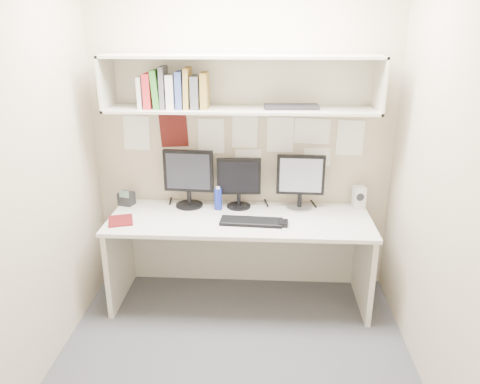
# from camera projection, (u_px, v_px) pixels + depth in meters

# --- Properties ---
(floor) EXTENTS (2.40, 2.00, 0.01)m
(floor) POSITION_uv_depth(u_px,v_px,m) (235.00, 351.00, 3.22)
(floor) COLOR #404145
(floor) RESTS_ON ground
(wall_back) EXTENTS (2.40, 0.02, 2.60)m
(wall_back) POSITION_uv_depth(u_px,v_px,m) (242.00, 134.00, 3.72)
(wall_back) COLOR tan
(wall_back) RESTS_ON ground
(wall_front) EXTENTS (2.40, 0.02, 2.60)m
(wall_front) POSITION_uv_depth(u_px,v_px,m) (217.00, 248.00, 1.84)
(wall_front) COLOR tan
(wall_front) RESTS_ON ground
(wall_left) EXTENTS (0.02, 2.00, 2.60)m
(wall_left) POSITION_uv_depth(u_px,v_px,m) (37.00, 168.00, 2.84)
(wall_left) COLOR tan
(wall_left) RESTS_ON ground
(wall_right) EXTENTS (0.02, 2.00, 2.60)m
(wall_right) POSITION_uv_depth(u_px,v_px,m) (440.00, 175.00, 2.72)
(wall_right) COLOR tan
(wall_right) RESTS_ON ground
(desk) EXTENTS (2.00, 0.70, 0.73)m
(desk) POSITION_uv_depth(u_px,v_px,m) (240.00, 259.00, 3.70)
(desk) COLOR beige
(desk) RESTS_ON floor
(overhead_hutch) EXTENTS (2.00, 0.38, 0.40)m
(overhead_hutch) POSITION_uv_depth(u_px,v_px,m) (242.00, 82.00, 3.44)
(overhead_hutch) COLOR beige
(overhead_hutch) RESTS_ON wall_back
(pinned_papers) EXTENTS (1.92, 0.01, 0.48)m
(pinned_papers) POSITION_uv_depth(u_px,v_px,m) (242.00, 140.00, 3.73)
(pinned_papers) COLOR white
(pinned_papers) RESTS_ON wall_back
(monitor_left) EXTENTS (0.40, 0.22, 0.46)m
(monitor_left) POSITION_uv_depth(u_px,v_px,m) (188.00, 176.00, 3.72)
(monitor_left) COLOR black
(monitor_left) RESTS_ON desk
(monitor_center) EXTENTS (0.35, 0.19, 0.41)m
(monitor_center) POSITION_uv_depth(u_px,v_px,m) (239.00, 180.00, 3.71)
(monitor_center) COLOR black
(monitor_center) RESTS_ON desk
(monitor_right) EXTENTS (0.38, 0.21, 0.44)m
(monitor_right) POSITION_uv_depth(u_px,v_px,m) (300.00, 179.00, 3.68)
(monitor_right) COLOR #A5A5AA
(monitor_right) RESTS_ON desk
(keyboard) EXTENTS (0.47, 0.19, 0.02)m
(keyboard) POSITION_uv_depth(u_px,v_px,m) (251.00, 222.00, 3.47)
(keyboard) COLOR black
(keyboard) RESTS_ON desk
(mouse) EXTENTS (0.07, 0.10, 0.03)m
(mouse) POSITION_uv_depth(u_px,v_px,m) (284.00, 223.00, 3.43)
(mouse) COLOR black
(mouse) RESTS_ON desk
(speaker) EXTENTS (0.10, 0.11, 0.18)m
(speaker) POSITION_uv_depth(u_px,v_px,m) (359.00, 197.00, 3.73)
(speaker) COLOR #BBBBB6
(speaker) RESTS_ON desk
(blue_bottle) EXTENTS (0.06, 0.06, 0.19)m
(blue_bottle) POSITION_uv_depth(u_px,v_px,m) (218.00, 199.00, 3.70)
(blue_bottle) COLOR navy
(blue_bottle) RESTS_ON desk
(maroon_notebook) EXTENTS (0.23, 0.26, 0.01)m
(maroon_notebook) POSITION_uv_depth(u_px,v_px,m) (121.00, 221.00, 3.50)
(maroon_notebook) COLOR #540E10
(maroon_notebook) RESTS_ON desk
(desk_phone) EXTENTS (0.14, 0.13, 0.14)m
(desk_phone) POSITION_uv_depth(u_px,v_px,m) (126.00, 198.00, 3.81)
(desk_phone) COLOR black
(desk_phone) RESTS_ON desk
(book_stack) EXTENTS (0.51, 0.18, 0.30)m
(book_stack) POSITION_uv_depth(u_px,v_px,m) (174.00, 90.00, 3.41)
(book_stack) COLOR #BBBBB5
(book_stack) RESTS_ON overhead_hutch
(hutch_tray) EXTENTS (0.40, 0.17, 0.03)m
(hutch_tray) POSITION_uv_depth(u_px,v_px,m) (291.00, 107.00, 3.42)
(hutch_tray) COLOR black
(hutch_tray) RESTS_ON overhead_hutch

